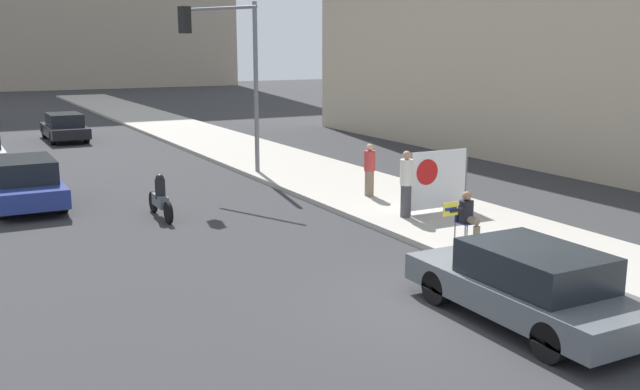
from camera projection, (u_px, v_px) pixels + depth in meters
The scene contains 11 objects.
ground_plane at pixel (454, 308), 12.97m from camera, with size 160.00×160.00×0.00m, color #303033.
sidewalk_curb at pixel (290, 166), 27.70m from camera, with size 4.36×90.00×0.15m, color #A8A399.
seated_protester at pixel (468, 215), 16.68m from camera, with size 0.94×0.77×1.20m.
jogger_on_sidewalk at pixel (406, 183), 19.04m from camera, with size 0.34×0.34×1.80m.
pedestrian_behind at pixel (369, 170), 21.79m from camera, with size 0.34×0.34×1.60m.
protest_banner at pixel (438, 179), 19.68m from camera, with size 1.96×0.06×1.72m.
traffic_light_pole at pixel (232, 58), 24.45m from camera, with size 3.24×3.01×6.05m.
parked_car_curbside at pixel (528, 284), 12.18m from camera, with size 1.89×4.50×1.37m.
car_on_road_nearest at pixel (26, 182), 21.04m from camera, with size 1.82×4.67×1.46m.
car_on_road_distant at pixel (65, 127), 35.53m from camera, with size 1.79×4.44×1.38m.
motorcycle_on_road at pixel (160, 199), 19.67m from camera, with size 0.28×2.11×1.24m.
Camera 1 is at (-7.94, -9.66, 4.70)m, focal length 40.00 mm.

